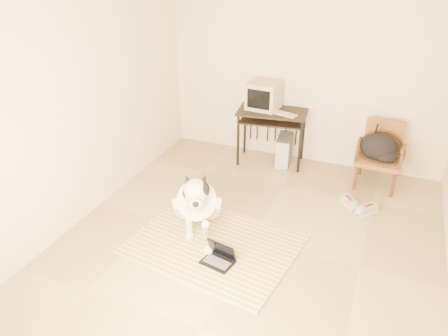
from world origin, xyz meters
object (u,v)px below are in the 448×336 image
Objects in this scene: dog at (197,202)px; laptop at (219,257)px; crt_monitor at (264,95)px; backpack at (380,148)px; rattan_chair at (380,155)px; pc_tower at (284,150)px; computer_desk at (272,118)px.

dog reaches higher than laptop.
crt_monitor reaches higher than laptop.
backpack is (1.66, -0.22, -0.44)m from crt_monitor.
rattan_chair is (1.67, -0.13, -0.57)m from crt_monitor.
backpack is at bearing 44.50° from dog.
pc_tower is (0.35, -0.03, -0.78)m from crt_monitor.
crt_monitor is at bearing 175.48° from pc_tower.
pc_tower is at bearing 76.19° from dog.
crt_monitor is (0.13, 1.98, 0.66)m from dog.
rattan_chair reaches higher than laptop.
laptop is at bearing -85.51° from computer_desk.
crt_monitor is at bearing 175.38° from rattan_chair.
pc_tower is at bearing 171.63° from backpack.
backpack is (1.32, 2.25, 0.48)m from laptop.
computer_desk is 1.20× the size of rattan_chair.
dog is 2.09m from crt_monitor.
computer_desk is 2.15× the size of pc_tower.
rattan_chair reaches higher than backpack.
pc_tower is 0.97× the size of backpack.
backpack is at bearing -5.98° from computer_desk.
rattan_chair reaches higher than dog.
rattan_chair is 1.74× the size of backpack.
laptop is 0.42× the size of rattan_chair.
rattan_chair is (1.33, 2.33, 0.36)m from laptop.
computer_desk is at bearing 94.49° from laptop.
laptop is 2.66m from crt_monitor.
pc_tower is (0.01, 2.44, 0.14)m from laptop.
computer_desk is 1.52m from backpack.
laptop is 0.79× the size of crt_monitor.
dog is 0.98× the size of computer_desk.
backpack is at bearing -7.56° from crt_monitor.
crt_monitor is 0.93× the size of backpack.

